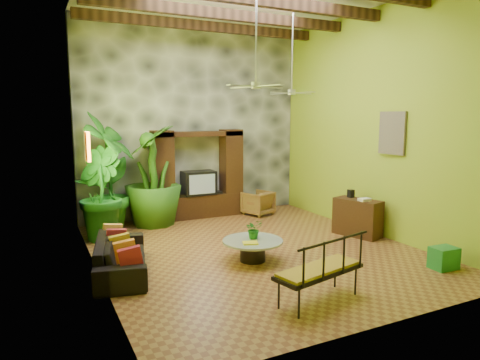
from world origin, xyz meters
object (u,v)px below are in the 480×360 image
sofa (121,256)px  coffee_table (253,247)px  tall_plant_b (99,193)px  tall_plant_c (153,176)px  tall_plant_a (109,172)px  iron_bench (322,267)px  ceiling_fan_back (292,83)px  wicker_armchair (258,203)px  side_console (357,217)px  green_bin (444,258)px  ceiling_fan_front (256,74)px  entertainment_center (198,181)px

sofa → coffee_table: sofa is taller
tall_plant_b → coffee_table: bearing=-49.9°
tall_plant_c → tall_plant_a: bearing=-177.2°
iron_bench → coffee_table: bearing=78.4°
tall_plant_b → iron_bench: (2.34, -4.78, -0.47)m
ceiling_fan_back → sofa: ceiling_fan_back is taller
ceiling_fan_back → wicker_armchair: 3.41m
tall_plant_a → ceiling_fan_back: bearing=-22.1°
side_console → green_bin: (-0.07, -2.31, -0.22)m
ceiling_fan_front → sofa: ceiling_fan_front is taller
ceiling_fan_front → side_console: size_ratio=1.80×
ceiling_fan_front → green_bin: 4.64m
tall_plant_c → iron_bench: (0.98, -5.46, -0.68)m
entertainment_center → wicker_armchair: (1.53, -0.47, -0.64)m
entertainment_center → ceiling_fan_back: bearing=-50.4°
sofa → iron_bench: iron_bench is taller
entertainment_center → wicker_armchair: 1.73m
tall_plant_c → coffee_table: size_ratio=2.19×
tall_plant_b → tall_plant_c: size_ratio=0.82×
sofa → iron_bench: bearing=-125.2°
tall_plant_b → side_console: 5.70m
entertainment_center → wicker_armchair: entertainment_center is taller
tall_plant_b → green_bin: tall_plant_b is taller
coffee_table → entertainment_center: bearing=84.7°
tall_plant_c → green_bin: size_ratio=5.54×
entertainment_center → side_console: 4.16m
ceiling_fan_front → tall_plant_c: 4.05m
coffee_table → tall_plant_b: bearing=130.1°
ceiling_fan_back → side_console: bearing=-54.1°
tall_plant_b → iron_bench: size_ratio=1.34×
entertainment_center → tall_plant_a: tall_plant_a is taller
entertainment_center → coffee_table: bearing=-95.3°
tall_plant_a → tall_plant_c: tall_plant_a is taller
wicker_armchair → tall_plant_a: size_ratio=0.26×
tall_plant_a → tall_plant_c: (1.03, 0.05, -0.16)m
entertainment_center → coffee_table: (-0.35, -3.71, -0.71)m
ceiling_fan_back → green_bin: size_ratio=4.21×
green_bin → entertainment_center: bearing=114.0°
wicker_armchair → side_console: bearing=89.0°
tall_plant_c → side_console: bearing=-37.5°
tall_plant_a → tall_plant_c: bearing=2.8°
wicker_armchair → iron_bench: size_ratio=0.47×
tall_plant_b → side_console: (5.20, -2.27, -0.60)m
ceiling_fan_front → wicker_armchair: ceiling_fan_front is taller
ceiling_fan_front → sofa: 3.96m
sofa → tall_plant_c: (1.35, 2.97, 0.92)m
tall_plant_c → coffee_table: 3.67m
tall_plant_a → green_bin: tall_plant_a is taller
tall_plant_c → coffee_table: (0.95, -3.42, -0.97)m
iron_bench → side_console: bearing=28.7°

